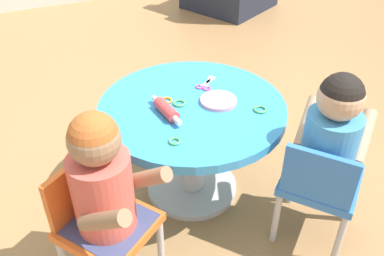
# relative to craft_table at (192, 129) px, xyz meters

# --- Properties ---
(ground_plane) EXTENTS (10.00, 10.00, 0.00)m
(ground_plane) POSITION_rel_craft_table_xyz_m (0.00, 0.00, -0.37)
(ground_plane) COLOR #9E7247
(craft_table) EXTENTS (0.82, 0.82, 0.50)m
(craft_table) POSITION_rel_craft_table_xyz_m (0.00, 0.00, 0.00)
(craft_table) COLOR silver
(craft_table) RESTS_ON ground
(child_chair_left) EXTENTS (0.42, 0.42, 0.54)m
(child_chair_left) POSITION_rel_craft_table_xyz_m (-0.50, -0.31, -0.06)
(child_chair_left) COLOR #B7B7BC
(child_chair_left) RESTS_ON ground
(seated_child_left) EXTENTS (0.42, 0.44, 0.51)m
(seated_child_left) POSITION_rel_craft_table_xyz_m (-0.48, -0.34, 0.16)
(seated_child_left) COLOR #3F4772
(seated_child_left) RESTS_ON ground
(child_chair_right) EXTENTS (0.42, 0.42, 0.54)m
(child_chair_right) POSITION_rel_craft_table_xyz_m (0.35, -0.48, -0.06)
(child_chair_right) COLOR #B7B7BC
(child_chair_right) RESTS_ON ground
(seated_child_right) EXTENTS (0.44, 0.43, 0.51)m
(seated_child_right) POSITION_rel_craft_table_xyz_m (0.38, -0.45, 0.16)
(seated_child_right) COLOR #3F4772
(seated_child_right) RESTS_ON ground
(rolling_pin) EXTENTS (0.07, 0.23, 0.05)m
(rolling_pin) POSITION_rel_craft_table_xyz_m (-0.13, -0.03, 0.16)
(rolling_pin) COLOR #D83F3F
(rolling_pin) RESTS_ON craft_table
(craft_scissors) EXTENTS (0.14, 0.13, 0.01)m
(craft_scissors) POSITION_rel_craft_table_xyz_m (0.12, 0.12, 0.13)
(craft_scissors) COLOR silver
(craft_scissors) RESTS_ON craft_table
(playdough_blob_0) EXTENTS (0.16, 0.16, 0.02)m
(playdough_blob_0) POSITION_rel_craft_table_xyz_m (0.11, -0.03, 0.14)
(playdough_blob_0) COLOR pink
(playdough_blob_0) RESTS_ON craft_table
(cookie_cutter_0) EXTENTS (0.06, 0.06, 0.01)m
(cookie_cutter_0) POSITION_rel_craft_table_xyz_m (0.25, -0.16, 0.14)
(cookie_cutter_0) COLOR #4CB259
(cookie_cutter_0) RESTS_ON craft_table
(cookie_cutter_1) EXTENTS (0.06, 0.06, 0.01)m
(cookie_cutter_1) POSITION_rel_craft_table_xyz_m (-0.05, 0.03, 0.14)
(cookie_cutter_1) COLOR #4CB259
(cookie_cutter_1) RESTS_ON craft_table
(cookie_cutter_2) EXTENTS (0.05, 0.05, 0.01)m
(cookie_cutter_2) POSITION_rel_craft_table_xyz_m (-0.17, -0.21, 0.14)
(cookie_cutter_2) COLOR #4CB259
(cookie_cutter_2) RESTS_ON craft_table
(cookie_cutter_3) EXTENTS (0.05, 0.05, 0.01)m
(cookie_cutter_3) POSITION_rel_craft_table_xyz_m (-0.09, 0.07, 0.14)
(cookie_cutter_3) COLOR orange
(cookie_cutter_3) RESTS_ON craft_table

